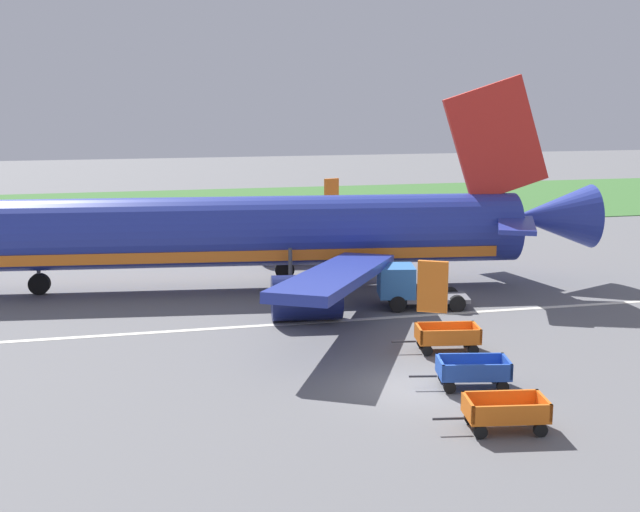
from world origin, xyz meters
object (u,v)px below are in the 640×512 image
object	(u,v)px
baggage_cart_second_in_row	(473,371)
airplane	(259,233)
service_truck_beside_carts	(406,286)
baggage_cart_nearest	(505,412)
baggage_cart_third_in_row	(447,337)

from	to	relation	value
baggage_cart_second_in_row	airplane	bearing A→B (deg)	106.28
airplane	service_truck_beside_carts	bearing A→B (deg)	-41.68
baggage_cart_nearest	baggage_cart_second_in_row	size ratio (longest dim) A/B	1.00
baggage_cart_third_in_row	service_truck_beside_carts	distance (m)	7.12
baggage_cart_nearest	baggage_cart_second_in_row	bearing A→B (deg)	81.39
baggage_cart_nearest	service_truck_beside_carts	distance (m)	15.23
baggage_cart_second_in_row	baggage_cart_third_in_row	world-z (taller)	same
airplane	baggage_cart_nearest	xyz separation A→B (m)	(4.36, -20.72, -2.45)
baggage_cart_third_in_row	service_truck_beside_carts	size ratio (longest dim) A/B	0.78
baggage_cart_third_in_row	service_truck_beside_carts	world-z (taller)	service_truck_beside_carts
baggage_cart_second_in_row	service_truck_beside_carts	bearing A→B (deg)	83.05
airplane	baggage_cart_nearest	distance (m)	21.31
airplane	baggage_cart_nearest	bearing A→B (deg)	-78.12
baggage_cart_second_in_row	service_truck_beside_carts	xyz separation A→B (m)	(1.37, 11.28, 0.50)
airplane	service_truck_beside_carts	world-z (taller)	airplane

